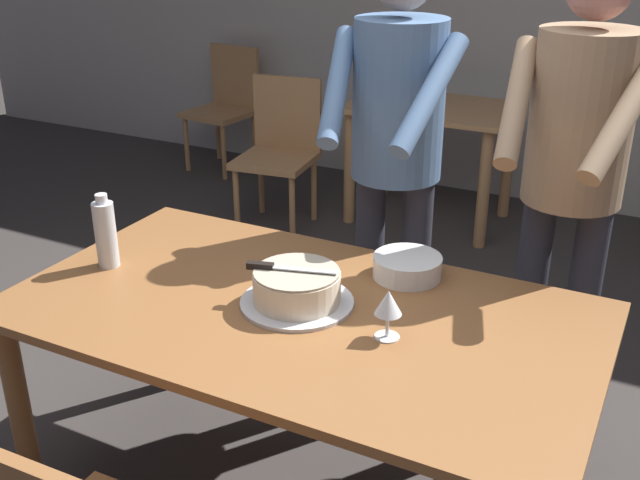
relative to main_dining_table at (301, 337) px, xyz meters
The scene contains 11 objects.
main_dining_table is the anchor object (origin of this frame).
cake_on_platter 0.15m from the main_dining_table, 140.13° to the left, with size 0.34×0.34×0.11m.
cake_knife 0.23m from the main_dining_table, behind, with size 0.27×0.09×0.02m.
plate_stack 0.42m from the main_dining_table, 58.82° to the left, with size 0.22×0.22×0.07m.
wine_glass_near 0.36m from the main_dining_table, ahead, with size 0.08×0.08×0.14m.
water_bottle 0.73m from the main_dining_table, behind, with size 0.07×0.07×0.25m.
person_cutting_cake 0.81m from the main_dining_table, 88.90° to the left, with size 0.47×0.56×1.72m.
person_standing_beside 1.04m from the main_dining_table, 49.51° to the left, with size 0.47×0.56×1.72m.
background_table 2.65m from the main_dining_table, 100.81° to the left, with size 1.00×0.70×0.74m.
background_chair_0 2.50m from the main_dining_table, 121.43° to the left, with size 0.49×0.49×0.90m.
background_chair_2 3.69m from the main_dining_table, 127.31° to the left, with size 0.48×0.48×0.90m.
Camera 1 is at (0.94, -1.70, 1.83)m, focal length 42.17 mm.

